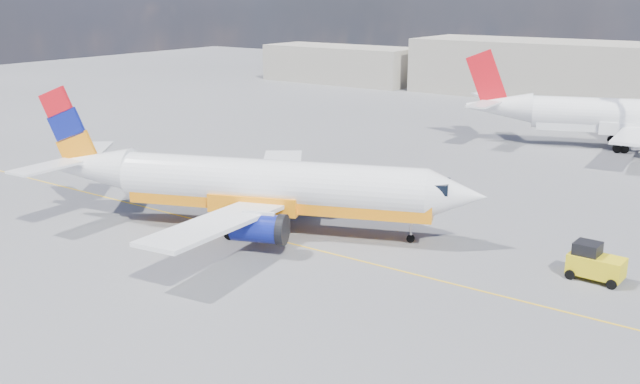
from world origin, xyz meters
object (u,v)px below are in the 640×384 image
Objects in this scene: traffic_cone at (217,219)px; second_jet at (631,117)px; gse_tug at (594,263)px; main_jet at (258,185)px.

second_jet is at bearing 67.45° from traffic_cone.
gse_tug is 23.62m from traffic_cone.
second_jet is 43.71m from traffic_cone.
gse_tug is (6.45, -35.78, -2.18)m from second_jet.
second_jet is 10.73× the size of gse_tug.
gse_tug reaches higher than traffic_cone.
main_jet is 0.95× the size of second_jet.
second_jet reaches higher than gse_tug.
main_jet is 42.09m from second_jet.
main_jet is at bearing 6.72° from traffic_cone.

